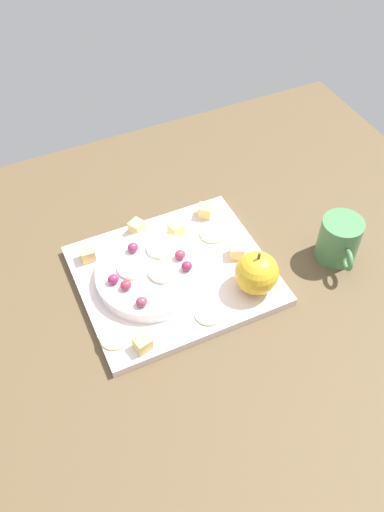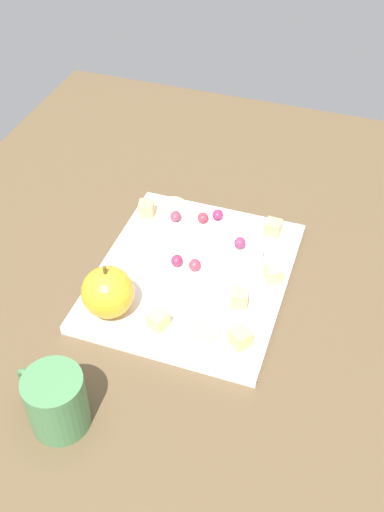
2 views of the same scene
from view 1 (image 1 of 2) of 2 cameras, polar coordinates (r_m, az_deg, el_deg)
The scene contains 24 objects.
table at distance 95.65cm, azimuth -0.37°, elevation -3.84°, with size 117.93×93.50×3.55cm, color brown.
platter at distance 94.84cm, azimuth -1.89°, elevation -2.04°, with size 32.97×28.43×1.52cm, color silver.
serving_dish at distance 92.58cm, azimuth -4.54°, elevation -2.06°, with size 18.56×18.56×2.29cm, color white.
apple_whole at distance 89.88cm, azimuth 6.91°, elevation -1.82°, with size 7.51×7.51×7.51cm, color gold.
apple_stem at distance 86.58cm, azimuth 7.17°, elevation 0.01°, with size 0.50×0.50×1.20cm, color brown.
cheese_cube_0 at distance 96.12cm, azimuth 4.80°, elevation 0.51°, with size 2.46×2.46×2.46cm, color #EFC475.
cheese_cube_1 at distance 99.52cm, azimuth -1.72°, elevation 2.85°, with size 2.46×2.46×2.46cm, color #E8D071.
cheese_cube_2 at distance 97.12cm, azimuth -11.07°, elevation 0.19°, with size 2.46×2.46×2.46cm, color #EEC56F.
cheese_cube_3 at distance 84.59cm, azimuth -5.30°, elevation -9.26°, with size 2.46×2.46×2.46cm, color #E7C76C.
cheese_cube_4 at distance 103.02cm, azimuth 1.40°, elevation 4.84°, with size 2.46×2.46×2.46cm, color #E5C96E.
cheese_cube_5 at distance 100.39cm, azimuth -5.89°, elevation 3.07°, with size 2.46×2.46×2.46cm, color #EBCB79.
cracker_0 at distance 100.08cm, azimuth 2.16°, elevation 2.32°, with size 4.67×4.67×0.40cm, color #DEBC7B.
cracker_1 at distance 88.63cm, azimuth 1.89°, elevation -6.17°, with size 4.67×4.67×0.40cm, color #D6BD84.
cracker_2 at distance 86.89cm, azimuth -8.26°, elevation -8.62°, with size 4.67×4.67×0.40cm, color #D2C37B.
grape_0 at distance 90.17cm, azimuth -8.39°, elevation -2.46°, with size 1.95×1.75×1.68cm, color #942855.
grape_1 at distance 89.13cm, azimuth -7.06°, elevation -3.10°, with size 1.95×1.75×1.64cm, color #963041.
grape_2 at distance 91.06cm, azimuth -0.40°, elevation -1.03°, with size 1.95×1.75×1.73cm, color #862948.
grape_3 at distance 94.32cm, azimuth -6.32°, elevation 0.91°, with size 1.95×1.75×1.80cm, color #8A2F58.
grape_4 at distance 86.76cm, azimuth -5.41°, elevation -4.89°, with size 1.95×1.75×1.65cm, color #8C364B.
grape_5 at distance 92.75cm, azimuth -1.11°, elevation 0.19°, with size 1.95×1.75×1.75cm, color #9A374A.
apple_slice_0 at distance 94.61cm, azimuth -3.41°, elevation 0.84°, with size 4.92×4.92×0.60cm, color beige.
apple_slice_1 at distance 91.02cm, azimuth -3.17°, elevation -1.72°, with size 4.92×4.92×0.60cm, color beige.
apple_slice_2 at distance 92.00cm, azimuth -6.44°, elevation -1.30°, with size 4.92×4.92×0.60cm, color beige.
cup at distance 99.13cm, azimuth 15.42°, elevation 1.67°, with size 7.41×10.39×8.56cm.
Camera 1 is at (23.87, 52.82, 77.86)cm, focal length 37.51 mm.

